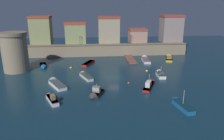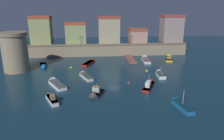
{
  "view_description": "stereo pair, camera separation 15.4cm",
  "coord_description": "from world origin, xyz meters",
  "views": [
    {
      "loc": [
        -4.9,
        -46.82,
        16.25
      ],
      "look_at": [
        0.0,
        4.24,
        0.57
      ],
      "focal_mm": 34.74,
      "sensor_mm": 36.0,
      "label": 1
    },
    {
      "loc": [
        -4.75,
        -46.84,
        16.25
      ],
      "look_at": [
        0.0,
        4.24,
        0.57
      ],
      "focal_mm": 34.74,
      "sensor_mm": 36.0,
      "label": 2
    }
  ],
  "objects": [
    {
      "name": "fortress_tower",
      "position": [
        -23.82,
        7.68,
        4.93
      ],
      "size": [
        6.65,
        6.65,
        9.74
      ],
      "color": "gray",
      "rests_on": "ground"
    },
    {
      "name": "old_town_backdrop",
      "position": [
        1.04,
        25.97,
        7.73
      ],
      "size": [
        50.41,
        5.88,
        9.19
      ],
      "color": "#8B925C",
      "rests_on": "ground"
    },
    {
      "name": "mooring_buoy_2",
      "position": [
        8.86,
        4.35,
        0.0
      ],
      "size": [
        0.64,
        0.64,
        0.64
      ],
      "primitive_type": "sphere",
      "color": "yellow",
      "rests_on": "ground"
    },
    {
      "name": "moored_boat_7",
      "position": [
        6.86,
        -5.83,
        0.4
      ],
      "size": [
        4.38,
        7.08,
        3.26
      ],
      "rotation": [
        0.0,
        0.0,
        1.12
      ],
      "color": "red",
      "rests_on": "ground"
    },
    {
      "name": "quay_lamp_0",
      "position": [
        -8.5,
        22.33,
        5.94
      ],
      "size": [
        0.32,
        0.32,
        3.19
      ],
      "color": "black",
      "rests_on": "quay_wall"
    },
    {
      "name": "quay_lamp_1",
      "position": [
        7.79,
        22.33,
        6.02
      ],
      "size": [
        0.32,
        0.32,
        3.33
      ],
      "color": "black",
      "rests_on": "quay_wall"
    },
    {
      "name": "moored_boat_2",
      "position": [
        -12.6,
        -3.47,
        0.41
      ],
      "size": [
        5.04,
        7.22,
        1.74
      ],
      "rotation": [
        0.0,
        0.0,
        2.07
      ],
      "color": "white",
      "rests_on": "ground"
    },
    {
      "name": "moored_boat_9",
      "position": [
        18.7,
        15.99,
        0.4
      ],
      "size": [
        4.06,
        7.58,
        1.84
      ],
      "rotation": [
        0.0,
        0.0,
        1.25
      ],
      "color": "gold",
      "rests_on": "ground"
    },
    {
      "name": "moored_boat_0",
      "position": [
        11.03,
        0.42,
        0.49
      ],
      "size": [
        1.9,
        5.28,
        2.81
      ],
      "rotation": [
        0.0,
        0.0,
        1.5
      ],
      "color": "white",
      "rests_on": "ground"
    },
    {
      "name": "pier_dock",
      "position": [
        6.7,
        16.27,
        0.22
      ],
      "size": [
        2.27,
        10.1,
        0.7
      ],
      "color": "brown",
      "rests_on": "ground"
    },
    {
      "name": "moored_boat_1",
      "position": [
        -4.45,
        -10.12,
        0.47
      ],
      "size": [
        3.32,
        4.58,
        2.74
      ],
      "rotation": [
        0.0,
        0.0,
        -2.0
      ],
      "color": "#333338",
      "rests_on": "ground"
    },
    {
      "name": "moored_boat_5",
      "position": [
        9.42,
        -15.6,
        0.44
      ],
      "size": [
        2.38,
        6.2,
        3.42
      ],
      "rotation": [
        0.0,
        0.0,
        1.74
      ],
      "color": "#195689",
      "rests_on": "ground"
    },
    {
      "name": "moored_boat_3",
      "position": [
        -5.46,
        13.2,
        0.33
      ],
      "size": [
        4.2,
        7.09,
        1.38
      ],
      "rotation": [
        0.0,
        0.0,
        1.15
      ],
      "color": "red",
      "rests_on": "ground"
    },
    {
      "name": "mooring_buoy_1",
      "position": [
        -10.53,
        9.11,
        0.0
      ],
      "size": [
        0.65,
        0.65,
        0.65
      ],
      "primitive_type": "sphere",
      "color": "yellow",
      "rests_on": "ground"
    },
    {
      "name": "moored_boat_8",
      "position": [
        -12.17,
        -11.23,
        0.47
      ],
      "size": [
        3.38,
        5.62,
        1.75
      ],
      "rotation": [
        0.0,
        0.0,
        2.0
      ],
      "color": "white",
      "rests_on": "ground"
    },
    {
      "name": "quay_wall",
      "position": [
        0.0,
        22.33,
        1.92
      ],
      "size": [
        52.5,
        2.32,
        3.8
      ],
      "color": "gray",
      "rests_on": "ground"
    },
    {
      "name": "moored_boat_6",
      "position": [
        -17.88,
        10.47,
        0.25
      ],
      "size": [
        3.14,
        6.13,
        2.44
      ],
      "rotation": [
        0.0,
        0.0,
        -1.31
      ],
      "color": "#195689",
      "rests_on": "ground"
    },
    {
      "name": "ground_plane",
      "position": [
        0.0,
        0.0,
        0.0
      ],
      "size": [
        127.92,
        127.92,
        0.0
      ],
      "primitive_type": "plane",
      "color": "#112D3D"
    },
    {
      "name": "moored_boat_10",
      "position": [
        -6.65,
        1.15,
        0.37
      ],
      "size": [
        3.82,
        6.67,
        1.31
      ],
      "rotation": [
        0.0,
        0.0,
        1.97
      ],
      "color": "silver",
      "rests_on": "ground"
    },
    {
      "name": "moored_boat_4",
      "position": [
        10.98,
        14.67,
        0.44
      ],
      "size": [
        2.4,
        7.43,
        2.74
      ],
      "rotation": [
        0.0,
        0.0,
        1.5
      ],
      "color": "silver",
      "rests_on": "ground"
    },
    {
      "name": "mooring_buoy_0",
      "position": [
        2.79,
        -3.81,
        0.0
      ],
      "size": [
        0.46,
        0.46,
        0.46
      ],
      "primitive_type": "sphere",
      "color": "#EA4C19",
      "rests_on": "ground"
    }
  ]
}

